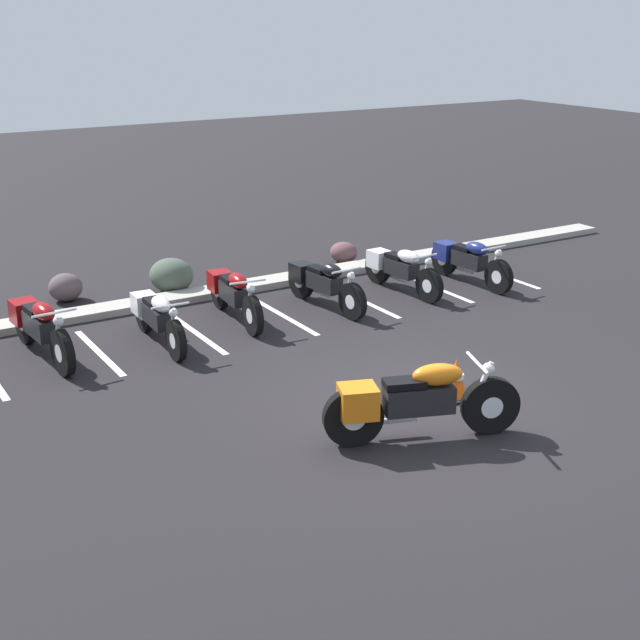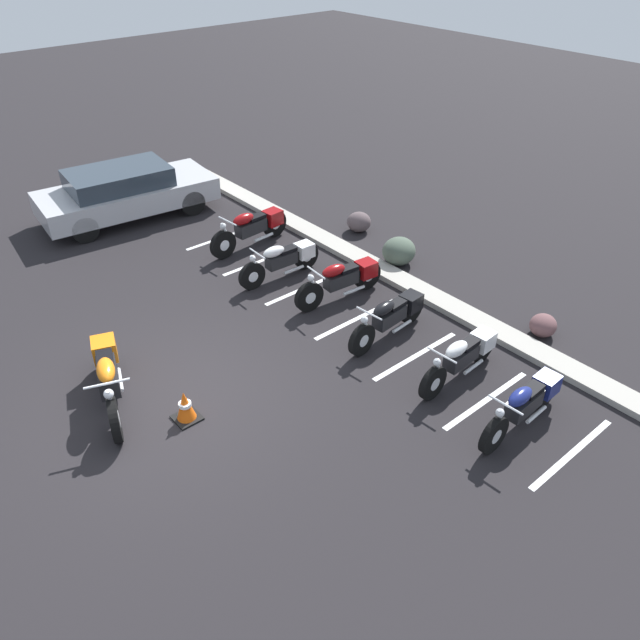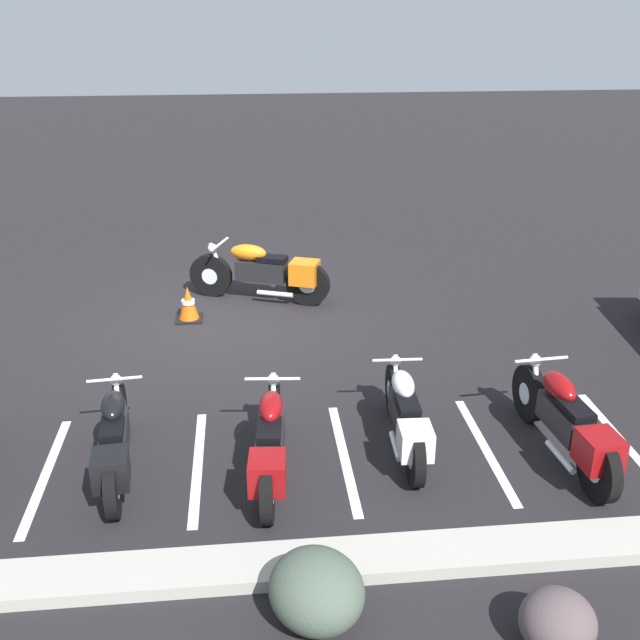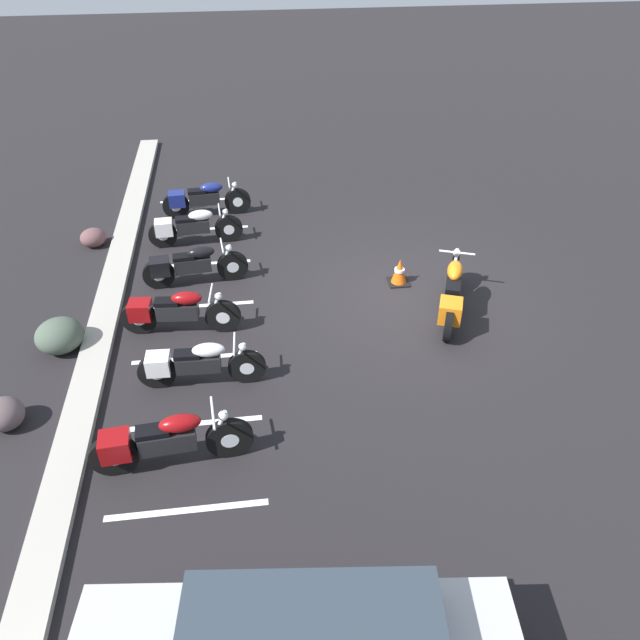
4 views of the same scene
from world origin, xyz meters
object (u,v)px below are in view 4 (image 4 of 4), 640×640
motorcycle_orange_featured (452,293)px  parked_bike_2 (174,311)px  parked_bike_1 (195,364)px  parked_bike_5 (202,199)px  landscape_rock_1 (93,238)px  parked_bike_0 (163,441)px  traffic_cone (399,272)px  landscape_rock_2 (60,336)px  landscape_rock_0 (4,414)px  parked_bike_4 (191,227)px  parked_bike_3 (190,265)px

motorcycle_orange_featured → parked_bike_2: 4.96m
parked_bike_1 → parked_bike_5: (6.01, 0.03, 0.01)m
landscape_rock_1 → parked_bike_0: bearing=-162.9°
motorcycle_orange_featured → traffic_cone: bearing=49.5°
parked_bike_0 → traffic_cone: parked_bike_0 is taller
parked_bike_1 → landscape_rock_2: 2.60m
parked_bike_0 → landscape_rock_0: (1.05, 2.39, -0.22)m
landscape_rock_1 → landscape_rock_0: bearing=175.8°
motorcycle_orange_featured → parked_bike_4: (3.31, 4.79, -0.07)m
parked_bike_1 → parked_bike_3: (3.01, 0.19, 0.01)m
parked_bike_5 → motorcycle_orange_featured: bearing=-48.2°
parked_bike_0 → parked_bike_5: size_ratio=1.08×
motorcycle_orange_featured → parked_bike_5: (4.68, 4.58, -0.06)m
parked_bike_5 → landscape_rock_2: size_ratio=2.56×
motorcycle_orange_featured → parked_bike_2: bearing=108.8°
parked_bike_4 → parked_bike_2: bearing=-96.3°
parked_bike_2 → parked_bike_3: bearing=87.5°
parked_bike_1 → traffic_cone: size_ratio=3.75×
motorcycle_orange_featured → landscape_rock_1: 7.76m
traffic_cone → parked_bike_4: bearing=62.9°
parked_bike_1 → traffic_cone: bearing=35.2°
motorcycle_orange_featured → landscape_rock_2: 6.87m
parked_bike_1 → landscape_rock_0: bearing=-166.0°
traffic_cone → landscape_rock_0: bearing=115.0°
parked_bike_1 → parked_bike_2: (1.46, 0.40, 0.02)m
parked_bike_3 → parked_bike_4: (1.62, 0.05, -0.01)m
parked_bike_5 → parked_bike_4: bearing=-101.3°
parked_bike_5 → parked_bike_3: bearing=-95.6°
parked_bike_3 → traffic_cone: bearing=-11.9°
parked_bike_0 → landscape_rock_1: bearing=102.5°
landscape_rock_2 → parked_bike_2: bearing=-81.9°
parked_bike_1 → parked_bike_5: size_ratio=0.98×
parked_bike_4 → traffic_cone: bearing=-30.5°
parked_bike_3 → landscape_rock_2: size_ratio=2.56×
parked_bike_2 → parked_bike_4: parked_bike_2 is taller
parked_bike_1 → motorcycle_orange_featured: bearing=18.4°
parked_bike_5 → landscape_rock_2: (-4.82, 2.28, -0.13)m
parked_bike_0 → landscape_rock_2: 3.43m
parked_bike_0 → landscape_rock_0: bearing=151.5°
parked_bike_1 → landscape_rock_1: (4.84, 2.36, -0.22)m
motorcycle_orange_featured → landscape_rock_1: bearing=83.4°
parked_bike_4 → landscape_rock_2: bearing=-124.4°
parked_bike_4 → traffic_cone: parked_bike_4 is taller
parked_bike_1 → landscape_rock_1: size_ratio=3.61×
parked_bike_1 → parked_bike_0: bearing=-100.4°
landscape_rock_2 → traffic_cone: bearing=-77.8°
motorcycle_orange_featured → parked_bike_3: 5.04m
parked_bike_3 → landscape_rock_2: parked_bike_3 is taller
landscape_rock_0 → landscape_rock_1: bearing=-4.2°
parked_bike_0 → parked_bike_4: 6.26m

